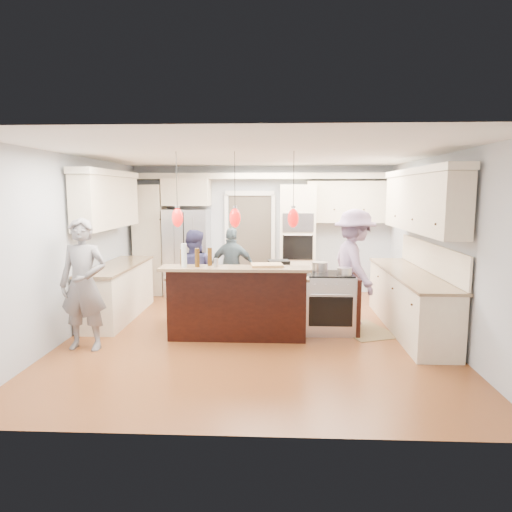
% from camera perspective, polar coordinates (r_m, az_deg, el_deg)
% --- Properties ---
extents(ground_plane, '(6.00, 6.00, 0.00)m').
position_cam_1_polar(ground_plane, '(7.12, -0.13, -9.60)').
color(ground_plane, '#9B562A').
rests_on(ground_plane, ground).
extents(room_shell, '(5.54, 6.04, 2.72)m').
position_cam_1_polar(room_shell, '(6.79, -0.14, 5.18)').
color(room_shell, '#B2BCC6').
rests_on(room_shell, ground).
extents(refrigerator, '(0.90, 0.70, 1.80)m').
position_cam_1_polar(refrigerator, '(9.68, -8.57, 0.48)').
color(refrigerator, '#B7B7BC').
rests_on(refrigerator, ground).
extents(oven_column, '(0.72, 0.69, 2.30)m').
position_cam_1_polar(oven_column, '(9.51, 5.16, 1.92)').
color(oven_column, beige).
rests_on(oven_column, ground).
extents(back_upper_cabinets, '(5.30, 0.61, 2.54)m').
position_cam_1_polar(back_upper_cabinets, '(9.61, -3.80, 5.10)').
color(back_upper_cabinets, beige).
rests_on(back_upper_cabinets, ground).
extents(right_counter_run, '(0.64, 3.10, 2.51)m').
position_cam_1_polar(right_counter_run, '(7.47, 19.07, -0.89)').
color(right_counter_run, beige).
rests_on(right_counter_run, ground).
extents(left_cabinets, '(0.64, 2.30, 2.51)m').
position_cam_1_polar(left_cabinets, '(8.14, -17.30, -0.11)').
color(left_cabinets, beige).
rests_on(left_cabinets, ground).
extents(kitchen_island, '(2.10, 1.46, 1.12)m').
position_cam_1_polar(kitchen_island, '(7.07, -2.10, -5.63)').
color(kitchen_island, black).
rests_on(kitchen_island, ground).
extents(island_range, '(0.82, 0.71, 0.92)m').
position_cam_1_polar(island_range, '(7.18, 9.27, -5.77)').
color(island_range, '#B7B7BC').
rests_on(island_range, ground).
extents(pendant_lights, '(1.75, 0.15, 1.03)m').
position_cam_1_polar(pendant_lights, '(6.30, -2.64, 4.82)').
color(pendant_lights, black).
rests_on(pendant_lights, ground).
extents(person_bar_end, '(0.69, 0.48, 1.81)m').
position_cam_1_polar(person_bar_end, '(6.64, -20.76, -3.35)').
color(person_bar_end, slate).
rests_on(person_bar_end, ground).
extents(person_far_left, '(0.78, 0.63, 1.52)m').
position_cam_1_polar(person_far_left, '(7.88, -7.85, -2.25)').
color(person_far_left, navy).
rests_on(person_far_left, ground).
extents(person_far_right, '(0.91, 0.46, 1.50)m').
position_cam_1_polar(person_far_right, '(8.53, -2.97, -1.47)').
color(person_far_right, '#495D67').
rests_on(person_far_right, ground).
extents(person_range_side, '(0.93, 1.33, 1.88)m').
position_cam_1_polar(person_range_side, '(7.65, 12.18, -1.30)').
color(person_range_side, '#9178A2').
rests_on(person_range_side, ground).
extents(floor_rug, '(1.01, 1.20, 0.01)m').
position_cam_1_polar(floor_rug, '(7.43, 13.34, -9.02)').
color(floor_rug, '#978152').
rests_on(floor_rug, ground).
extents(water_bottle, '(0.08, 0.08, 0.33)m').
position_cam_1_polar(water_bottle, '(6.38, -8.99, 0.08)').
color(water_bottle, silver).
rests_on(water_bottle, kitchen_island).
extents(beer_bottle_a, '(0.06, 0.06, 0.23)m').
position_cam_1_polar(beer_bottle_a, '(6.54, -9.20, -0.16)').
color(beer_bottle_a, '#452A0C').
rests_on(beer_bottle_a, kitchen_island).
extents(beer_bottle_b, '(0.07, 0.07, 0.26)m').
position_cam_1_polar(beer_bottle_b, '(6.37, -7.35, -0.20)').
color(beer_bottle_b, '#452A0C').
rests_on(beer_bottle_b, kitchen_island).
extents(beer_bottle_c, '(0.08, 0.08, 0.25)m').
position_cam_1_polar(beer_bottle_c, '(6.47, -5.80, -0.09)').
color(beer_bottle_c, '#452A0C').
rests_on(beer_bottle_c, kitchen_island).
extents(drink_can, '(0.08, 0.08, 0.12)m').
position_cam_1_polar(drink_can, '(6.33, -5.02, -0.85)').
color(drink_can, '#B7B7BC').
rests_on(drink_can, kitchen_island).
extents(cutting_board, '(0.47, 0.37, 0.03)m').
position_cam_1_polar(cutting_board, '(6.39, 1.36, -1.14)').
color(cutting_board, tan).
rests_on(cutting_board, kitchen_island).
extents(pot_large, '(0.24, 0.24, 0.14)m').
position_cam_1_polar(pot_large, '(7.24, 8.00, -1.31)').
color(pot_large, '#B7B7BC').
rests_on(pot_large, island_range).
extents(pot_small, '(0.22, 0.22, 0.11)m').
position_cam_1_polar(pot_small, '(6.98, 11.02, -1.87)').
color(pot_small, '#B7B7BC').
rests_on(pot_small, island_range).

